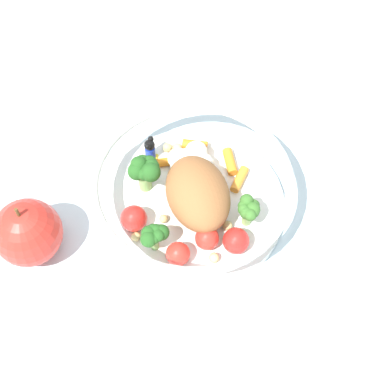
% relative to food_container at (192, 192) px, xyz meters
% --- Properties ---
extents(ground_plane, '(2.40, 2.40, 0.00)m').
position_rel_food_container_xyz_m(ground_plane, '(-0.02, 0.01, -0.03)').
color(ground_plane, silver).
extents(food_container, '(0.22, 0.22, 0.07)m').
position_rel_food_container_xyz_m(food_container, '(0.00, 0.00, 0.00)').
color(food_container, white).
rests_on(food_container, ground_plane).
extents(loose_apple, '(0.07, 0.07, 0.09)m').
position_rel_food_container_xyz_m(loose_apple, '(-0.15, 0.10, 0.00)').
color(loose_apple, red).
rests_on(loose_apple, ground_plane).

